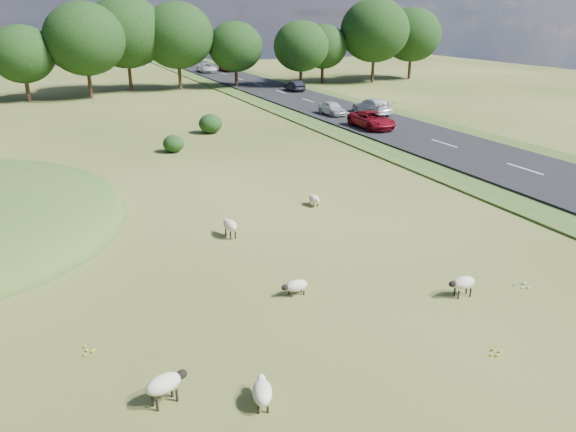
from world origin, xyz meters
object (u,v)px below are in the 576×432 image
object	(u,v)px
sheep_0	(314,199)
car_0	(228,67)
sheep_1	(262,391)
car_5	(207,68)
car_7	(295,86)
sheep_5	(165,384)
sheep_3	(230,225)
sheep_4	(463,283)
car_4	(372,106)
sheep_2	(296,286)
car_6	(372,120)
car_3	(332,108)

from	to	relation	value
sheep_0	car_0	xyz separation A→B (m)	(16.93, 68.27, 0.61)
sheep_1	car_5	world-z (taller)	car_5
car_7	car_0	bearing A→B (deg)	-90.00
sheep_5	sheep_3	bearing A→B (deg)	45.65
sheep_1	sheep_0	bearing A→B (deg)	-13.05
sheep_0	sheep_1	distance (m)	15.99
sheep_0	sheep_5	world-z (taller)	sheep_5
sheep_3	car_7	distance (m)	48.47
sheep_5	car_7	world-z (taller)	car_7
sheep_3	sheep_4	xyz separation A→B (m)	(5.83, -8.64, -0.04)
sheep_1	car_4	xyz separation A→B (m)	(25.07, 35.84, 0.58)
sheep_0	car_5	size ratio (longest dim) A/B	0.20
car_4	sheep_0	bearing A→B (deg)	52.51
sheep_0	sheep_4	distance (m)	11.09
sheep_0	sheep_2	world-z (taller)	same
car_5	car_6	bearing A→B (deg)	-90.00
sheep_5	car_4	distance (m)	44.23
sheep_3	car_0	size ratio (longest dim) A/B	0.23
sheep_1	car_0	distance (m)	85.78
sheep_5	sheep_4	bearing A→B (deg)	-9.74
car_4	sheep_3	bearing A→B (deg)	47.72
sheep_4	sheep_5	size ratio (longest dim) A/B	0.86
sheep_0	sheep_1	size ratio (longest dim) A/B	0.85
sheep_2	sheep_3	size ratio (longest dim) A/B	0.87
sheep_0	car_3	world-z (taller)	car_3
sheep_5	car_0	size ratio (longest dim) A/B	0.24
sheep_2	car_4	xyz separation A→B (m)	(21.84, 30.72, 0.63)
sheep_4	car_7	distance (m)	54.24
sheep_1	car_5	size ratio (longest dim) A/B	0.23
sheep_1	car_0	size ratio (longest dim) A/B	0.24
sheep_5	car_5	xyz separation A→B (m)	(23.52, 80.39, 0.37)
sheep_5	car_0	distance (m)	85.47
sheep_1	car_3	size ratio (longest dim) A/B	0.32
sheep_0	car_0	world-z (taller)	car_0
sheep_1	sheep_3	xyz separation A→B (m)	(2.77, 11.32, 0.16)
sheep_4	car_5	distance (m)	79.78
car_5	car_6	world-z (taller)	car_5
sheep_2	sheep_3	bearing A→B (deg)	-86.72
sheep_5	car_6	bearing A→B (deg)	32.29
sheep_0	car_7	size ratio (longest dim) A/B	0.27
sheep_4	car_6	xyz separation A→B (m)	(12.67, 26.97, 0.41)
sheep_5	car_3	bearing A→B (deg)	38.47
sheep_5	car_4	world-z (taller)	car_4
sheep_0	sheep_2	size ratio (longest dim) A/B	1.00
sheep_3	car_4	distance (m)	33.14
sheep_0	car_5	world-z (taller)	car_5
sheep_4	car_7	bearing A→B (deg)	-105.59
sheep_0	car_3	xyz separation A→B (m)	(13.13, 23.15, 0.52)
car_3	car_6	size ratio (longest dim) A/B	0.74
car_6	car_3	bearing A→B (deg)	90.00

